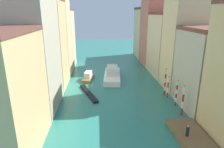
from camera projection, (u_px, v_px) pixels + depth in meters
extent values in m
plane|color=#28756B|center=(114.00, 85.00, 41.70)|extent=(154.00, 154.00, 0.00)
cube|color=#DBB77A|center=(1.00, 97.00, 20.14)|extent=(6.87, 10.72, 12.82)
cube|color=#BCB299|center=(29.00, 40.00, 29.10)|extent=(6.87, 10.45, 21.76)
cube|color=#DBB77A|center=(47.00, 46.00, 39.17)|extent=(6.87, 8.43, 16.88)
cube|color=beige|center=(54.00, 30.00, 46.22)|extent=(6.87, 7.18, 21.53)
cube|color=beige|center=(61.00, 39.00, 54.68)|extent=(6.87, 8.27, 15.30)
cube|color=brown|center=(59.00, 10.00, 52.35)|extent=(7.01, 8.43, 0.45)
cube|color=#BCB299|center=(206.00, 71.00, 30.59)|extent=(6.87, 9.37, 12.11)
cube|color=brown|center=(212.00, 29.00, 28.71)|extent=(7.01, 9.56, 0.59)
cube|color=beige|center=(185.00, 36.00, 37.44)|extent=(6.87, 7.24, 20.95)
cube|color=beige|center=(166.00, 45.00, 47.76)|extent=(6.87, 11.48, 14.27)
cube|color=brown|center=(169.00, 14.00, 45.59)|extent=(7.01, 11.71, 0.43)
cube|color=#C6705B|center=(155.00, 29.00, 56.85)|extent=(6.87, 9.15, 20.70)
cube|color=beige|center=(146.00, 34.00, 67.13)|extent=(6.87, 10.46, 15.70)
cube|color=brown|center=(148.00, 8.00, 64.69)|extent=(7.01, 10.67, 0.76)
cube|color=brown|center=(190.00, 135.00, 24.16)|extent=(3.72, 7.11, 0.64)
cylinder|color=black|center=(188.00, 131.00, 23.35)|extent=(0.36, 0.36, 1.19)
sphere|color=tan|center=(188.00, 126.00, 23.14)|extent=(0.26, 0.26, 0.26)
cylinder|color=red|center=(182.00, 112.00, 29.47)|extent=(0.29, 0.29, 1.12)
cylinder|color=white|center=(182.00, 105.00, 29.14)|extent=(0.29, 0.29, 1.12)
cylinder|color=red|center=(183.00, 98.00, 28.81)|extent=(0.29, 0.29, 1.12)
cylinder|color=white|center=(184.00, 91.00, 28.47)|extent=(0.29, 0.29, 1.12)
sphere|color=gold|center=(185.00, 86.00, 28.27)|extent=(0.32, 0.32, 0.32)
cylinder|color=red|center=(175.00, 104.00, 32.47)|extent=(0.27, 0.27, 0.73)
cylinder|color=white|center=(176.00, 100.00, 32.26)|extent=(0.27, 0.27, 0.73)
cylinder|color=red|center=(176.00, 96.00, 32.04)|extent=(0.27, 0.27, 0.73)
cylinder|color=white|center=(177.00, 91.00, 31.83)|extent=(0.27, 0.27, 0.73)
cylinder|color=red|center=(177.00, 87.00, 31.61)|extent=(0.27, 0.27, 0.73)
cylinder|color=white|center=(177.00, 83.00, 31.40)|extent=(0.27, 0.27, 0.73)
sphere|color=gold|center=(178.00, 80.00, 31.26)|extent=(0.30, 0.30, 0.30)
cylinder|color=red|center=(167.00, 95.00, 35.52)|extent=(0.25, 0.25, 0.98)
cylinder|color=white|center=(168.00, 90.00, 35.23)|extent=(0.25, 0.25, 0.98)
cylinder|color=red|center=(168.00, 85.00, 34.94)|extent=(0.25, 0.25, 0.98)
cylinder|color=white|center=(169.00, 80.00, 34.65)|extent=(0.25, 0.25, 0.98)
sphere|color=gold|center=(169.00, 76.00, 34.47)|extent=(0.28, 0.28, 0.28)
cylinder|color=red|center=(164.00, 93.00, 36.77)|extent=(0.27, 0.27, 0.82)
cylinder|color=white|center=(164.00, 89.00, 36.53)|extent=(0.27, 0.27, 0.82)
cylinder|color=red|center=(165.00, 85.00, 36.29)|extent=(0.27, 0.27, 0.82)
cylinder|color=white|center=(165.00, 80.00, 36.05)|extent=(0.27, 0.27, 0.82)
cylinder|color=red|center=(166.00, 76.00, 35.80)|extent=(0.27, 0.27, 0.82)
cylinder|color=white|center=(166.00, 72.00, 35.56)|extent=(0.27, 0.27, 0.82)
sphere|color=gold|center=(166.00, 69.00, 35.41)|extent=(0.29, 0.29, 0.29)
cube|color=white|center=(112.00, 76.00, 45.82)|extent=(4.56, 11.60, 1.16)
cube|color=silver|center=(112.00, 70.00, 45.38)|extent=(2.82, 4.34, 1.82)
cube|color=black|center=(88.00, 93.00, 37.21)|extent=(3.81, 8.80, 0.41)
cube|color=olive|center=(88.00, 78.00, 45.21)|extent=(2.70, 5.66, 0.70)
cube|color=silver|center=(88.00, 74.00, 44.93)|extent=(1.79, 3.05, 1.19)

